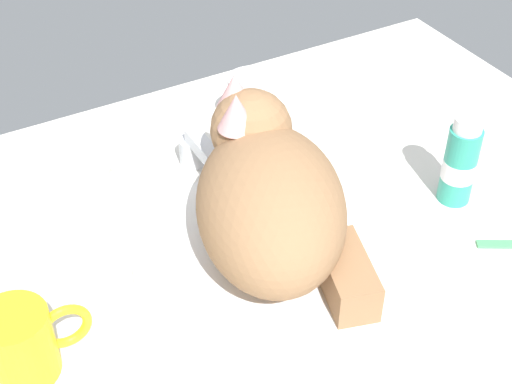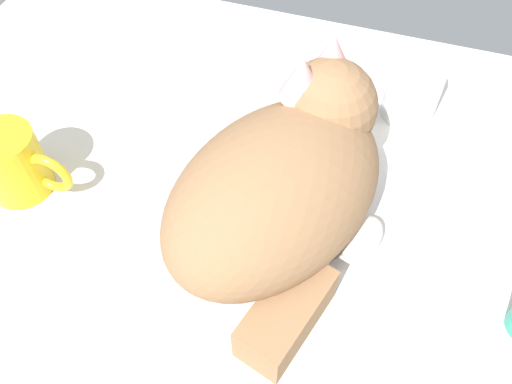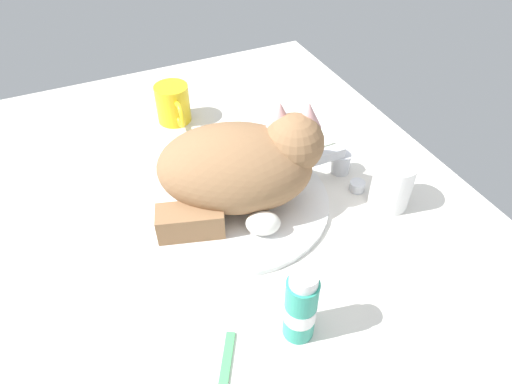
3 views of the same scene
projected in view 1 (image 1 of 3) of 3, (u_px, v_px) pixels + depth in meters
The scene contains 9 objects.
ground_plane at pixel (270, 267), 91.34cm from camera, with size 110.00×82.50×3.00cm, color silver.
sink_basin at pixel (270, 255), 90.05cm from camera, with size 32.66×32.66×1.04cm, color white.
faucet at pixel (195, 152), 102.61cm from camera, with size 14.48×8.91×6.05cm.
cat at pixel (270, 195), 85.96cm from camera, with size 25.74×31.17×17.50cm.
coffee_mug at pixel (22, 343), 75.18cm from camera, with size 11.22×7.21×8.24cm.
rinse_cup at pixel (252, 105), 108.13cm from camera, with size 6.88×6.88×8.92cm.
soap_dish at pixel (142, 180), 100.93cm from camera, with size 9.00×6.40×1.20cm, color white.
soap_bar at pixel (140, 170), 99.83cm from camera, with size 7.16×4.22×2.25cm, color silver.
toothpaste_bottle at pixel (460, 162), 95.33cm from camera, with size 4.31×4.31×12.57cm.
Camera 1 is at (-32.87, -55.76, 63.59)cm, focal length 52.96 mm.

